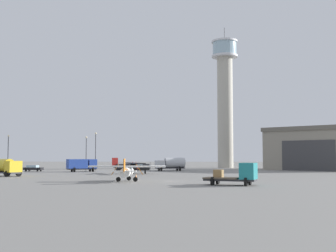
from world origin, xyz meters
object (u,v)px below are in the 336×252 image
object	(u,v)px
traffic_cone_near_left	(136,176)
light_post_west	(8,149)
airplane_black	(132,166)
truck_fuel_tanker_yellow	(6,167)
truck_box_blue	(81,164)
truck_fuel_tanker_silver	(171,164)
car_black	(33,168)
light_post_east	(86,150)
truck_flatbed_teal	(239,174)
airplane_white	(127,171)
control_tower	(225,95)
light_post_north	(96,148)

from	to	relation	value
traffic_cone_near_left	light_post_west	bearing A→B (deg)	134.35
airplane_black	light_post_west	xyz separation A→B (m)	(-34.95, 22.92, 3.76)
truck_fuel_tanker_yellow	truck_box_blue	bearing A→B (deg)	107.99
truck_fuel_tanker_silver	truck_fuel_tanker_yellow	size ratio (longest dim) A/B	1.13
truck_fuel_tanker_silver	car_black	xyz separation A→B (m)	(-30.52, -5.38, -0.93)
airplane_black	traffic_cone_near_left	distance (m)	16.15
traffic_cone_near_left	truck_box_blue	bearing A→B (deg)	121.25
airplane_black	car_black	world-z (taller)	airplane_black
car_black	light_post_east	size ratio (longest dim) A/B	0.54
airplane_black	truck_flatbed_teal	xyz separation A→B (m)	(17.27, -31.70, -0.17)
truck_flatbed_teal	light_post_west	world-z (taller)	light_post_west
airplane_black	airplane_white	size ratio (longest dim) A/B	0.97
control_tower	truck_fuel_tanker_silver	xyz separation A→B (m)	(-14.28, -24.76, -19.48)
control_tower	traffic_cone_near_left	world-z (taller)	control_tower
light_post_east	truck_fuel_tanker_silver	bearing A→B (deg)	0.94
airplane_white	light_post_east	size ratio (longest dim) A/B	1.30
control_tower	truck_flatbed_teal	distance (m)	76.26
control_tower	light_post_east	distance (m)	45.39
control_tower	truck_box_blue	world-z (taller)	control_tower
airplane_black	truck_fuel_tanker_silver	xyz separation A→B (m)	(6.46, 17.08, 0.23)
control_tower	truck_box_blue	distance (m)	50.24
car_black	light_post_north	distance (m)	15.22
light_post_north	airplane_black	bearing A→B (deg)	-58.71
traffic_cone_near_left	light_post_east	bearing A→B (deg)	116.60
airplane_white	truck_box_blue	bearing A→B (deg)	20.79
car_black	light_post_east	bearing A→B (deg)	30.85
truck_fuel_tanker_silver	light_post_east	world-z (taller)	light_post_east
airplane_white	truck_box_blue	xyz separation A→B (m)	(-15.59, 34.82, 0.15)
truck_flatbed_teal	light_post_west	xyz separation A→B (m)	(-52.22, 54.62, 3.93)
airplane_white	truck_fuel_tanker_yellow	distance (m)	26.73
truck_fuel_tanker_silver	traffic_cone_near_left	world-z (taller)	truck_fuel_tanker_silver
truck_fuel_tanker_silver	car_black	size ratio (longest dim) A/B	1.66
control_tower	light_post_west	world-z (taller)	control_tower
light_post_north	traffic_cone_near_left	xyz separation A→B (m)	(14.73, -35.24, -5.08)
truck_flatbed_teal	truck_fuel_tanker_yellow	distance (m)	42.39
control_tower	light_post_west	bearing A→B (deg)	-161.24
truck_flatbed_teal	light_post_east	xyz separation A→B (m)	(-30.66, 48.45, 3.55)
airplane_white	car_black	size ratio (longest dim) A/B	2.42
truck_box_blue	car_black	size ratio (longest dim) A/B	1.53
airplane_black	truck_box_blue	bearing A→B (deg)	119.30
truck_flatbed_teal	truck_fuel_tanker_yellow	xyz separation A→B (m)	(-37.18, 20.36, 0.37)
light_post_west	light_post_east	world-z (taller)	light_post_west
truck_fuel_tanker_silver	control_tower	bearing A→B (deg)	-139.10
control_tower	light_post_west	distance (m)	60.94
truck_flatbed_teal	truck_box_blue	xyz separation A→B (m)	(-29.85, 41.42, 0.32)
traffic_cone_near_left	light_post_north	bearing A→B (deg)	112.69
truck_flatbed_teal	truck_fuel_tanker_yellow	world-z (taller)	truck_fuel_tanker_yellow
airplane_black	truck_box_blue	world-z (taller)	airplane_black
truck_flatbed_teal	light_post_north	distance (m)	58.93
airplane_black	light_post_north	world-z (taller)	light_post_north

